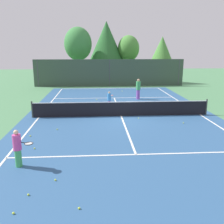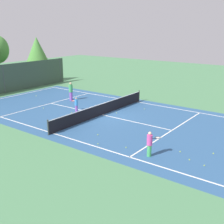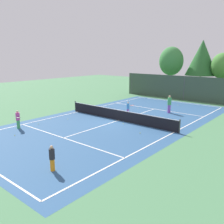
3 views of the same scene
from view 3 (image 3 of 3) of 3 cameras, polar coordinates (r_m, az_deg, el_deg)
ground_plane at (r=22.23m, az=1.60°, el=-1.99°), size 80.00×80.00×0.00m
court_surface at (r=22.23m, az=1.60°, el=-1.98°), size 13.00×25.00×0.01m
tennis_net at (r=22.10m, az=1.61°, el=-0.71°), size 11.90×0.10×1.10m
perimeter_fence at (r=33.85m, az=16.58°, el=5.42°), size 18.00×0.12×3.20m
tree_0 at (r=37.87m, az=24.48°, el=9.79°), size 2.98×3.15×6.22m
tree_1 at (r=38.60m, az=13.76°, el=11.49°), size 3.57×3.74×7.16m
tree_3 at (r=39.17m, az=20.41°, el=11.86°), size 4.65×4.65×8.10m
player_0 at (r=24.29m, az=3.82°, el=0.92°), size 0.51×0.86×1.30m
player_1 at (r=12.90m, az=-13.92°, el=-10.44°), size 0.29×0.29×1.37m
player_2 at (r=25.65m, az=13.33°, el=1.83°), size 0.39×0.39×1.83m
player_3 at (r=21.03m, az=-21.25°, el=-1.59°), size 0.88×0.62×1.49m
tennis_ball_0 at (r=21.04m, az=2.67°, el=-2.78°), size 0.07×0.07×0.07m
tennis_ball_1 at (r=23.34m, az=-14.23°, el=-1.58°), size 0.07×0.07×0.07m
tennis_ball_2 at (r=27.53m, az=6.13°, el=0.94°), size 0.07×0.07×0.07m
tennis_ball_3 at (r=21.91m, az=-16.93°, el=-2.70°), size 0.07×0.07×0.07m
tennis_ball_4 at (r=21.68m, az=6.06°, el=-2.36°), size 0.07×0.07×0.07m
tennis_ball_6 at (r=19.36m, az=-21.91°, el=-5.14°), size 0.07×0.07×0.07m
tennis_ball_7 at (r=21.33m, az=10.38°, el=-2.76°), size 0.07×0.07×0.07m
tennis_ball_8 at (r=30.05m, az=15.27°, el=1.57°), size 0.07×0.07×0.07m
tennis_ball_11 at (r=18.65m, az=6.62°, el=-4.94°), size 0.07×0.07×0.07m
tennis_ball_12 at (r=22.98m, az=-10.36°, el=-1.61°), size 0.07×0.07×0.07m
tennis_ball_13 at (r=24.80m, az=3.22°, el=-0.34°), size 0.07×0.07×0.07m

